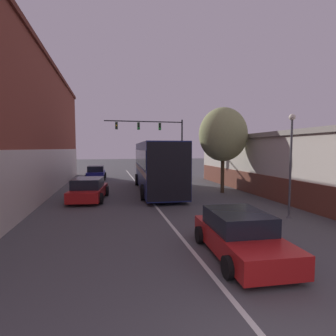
{
  "coord_description": "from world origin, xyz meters",
  "views": [
    {
      "loc": [
        -2.56,
        -2.44,
        3.26
      ],
      "look_at": [
        1.46,
        15.21,
        1.91
      ],
      "focal_mm": 28.0,
      "sensor_mm": 36.0,
      "label": 1
    }
  ],
  "objects_px": {
    "street_lamp": "(291,161)",
    "street_tree_near": "(223,135)",
    "parked_car_left_near": "(89,190)",
    "parked_car_left_mid": "(96,173)",
    "bus": "(157,164)",
    "hatchback_foreground": "(240,235)",
    "traffic_signal_gantry": "(157,134)"
  },
  "relations": [
    {
      "from": "hatchback_foreground",
      "to": "parked_car_left_near",
      "type": "bearing_deg",
      "value": 30.5
    },
    {
      "from": "parked_car_left_mid",
      "to": "street_lamp",
      "type": "distance_m",
      "value": 20.36
    },
    {
      "from": "street_lamp",
      "to": "street_tree_near",
      "type": "xyz_separation_m",
      "value": [
        -0.06,
        7.27,
        1.58
      ]
    },
    {
      "from": "street_lamp",
      "to": "parked_car_left_mid",
      "type": "bearing_deg",
      "value": 118.06
    },
    {
      "from": "bus",
      "to": "hatchback_foreground",
      "type": "relative_size",
      "value": 2.68
    },
    {
      "from": "parked_car_left_mid",
      "to": "street_lamp",
      "type": "xyz_separation_m",
      "value": [
        9.53,
        -17.88,
        2.0
      ]
    },
    {
      "from": "parked_car_left_mid",
      "to": "parked_car_left_near",
      "type": "bearing_deg",
      "value": -178.29
    },
    {
      "from": "parked_car_left_near",
      "to": "hatchback_foreground",
      "type": "bearing_deg",
      "value": -146.05
    },
    {
      "from": "bus",
      "to": "street_lamp",
      "type": "bearing_deg",
      "value": -150.01
    },
    {
      "from": "traffic_signal_gantry",
      "to": "street_tree_near",
      "type": "distance_m",
      "value": 11.85
    },
    {
      "from": "hatchback_foreground",
      "to": "traffic_signal_gantry",
      "type": "bearing_deg",
      "value": -0.68
    },
    {
      "from": "traffic_signal_gantry",
      "to": "street_tree_near",
      "type": "xyz_separation_m",
      "value": [
        2.78,
        -11.5,
        -0.64
      ]
    },
    {
      "from": "street_lamp",
      "to": "traffic_signal_gantry",
      "type": "bearing_deg",
      "value": 98.6
    },
    {
      "from": "street_tree_near",
      "to": "parked_car_left_mid",
      "type": "bearing_deg",
      "value": 131.76
    },
    {
      "from": "parked_car_left_near",
      "to": "parked_car_left_mid",
      "type": "bearing_deg",
      "value": 6.92
    },
    {
      "from": "traffic_signal_gantry",
      "to": "street_tree_near",
      "type": "relative_size",
      "value": 1.42
    },
    {
      "from": "bus",
      "to": "traffic_signal_gantry",
      "type": "distance_m",
      "value": 10.25
    },
    {
      "from": "street_lamp",
      "to": "street_tree_near",
      "type": "distance_m",
      "value": 7.44
    },
    {
      "from": "hatchback_foreground",
      "to": "parked_car_left_near",
      "type": "distance_m",
      "value": 11.2
    },
    {
      "from": "bus",
      "to": "hatchback_foreground",
      "type": "xyz_separation_m",
      "value": [
        0.3,
        -12.49,
        -1.44
      ]
    },
    {
      "from": "hatchback_foreground",
      "to": "traffic_signal_gantry",
      "type": "distance_m",
      "value": 22.63
    },
    {
      "from": "parked_car_left_mid",
      "to": "street_lamp",
      "type": "height_order",
      "value": "street_lamp"
    },
    {
      "from": "street_lamp",
      "to": "street_tree_near",
      "type": "relative_size",
      "value": 0.78
    },
    {
      "from": "parked_car_left_near",
      "to": "street_tree_near",
      "type": "relative_size",
      "value": 0.74
    },
    {
      "from": "bus",
      "to": "street_lamp",
      "type": "xyz_separation_m",
      "value": [
        4.64,
        -9.09,
        0.62
      ]
    },
    {
      "from": "hatchback_foreground",
      "to": "street_tree_near",
      "type": "distance_m",
      "value": 12.07
    },
    {
      "from": "bus",
      "to": "street_tree_near",
      "type": "distance_m",
      "value": 5.4
    },
    {
      "from": "street_lamp",
      "to": "bus",
      "type": "bearing_deg",
      "value": 117.06
    },
    {
      "from": "parked_car_left_near",
      "to": "traffic_signal_gantry",
      "type": "relative_size",
      "value": 0.52
    },
    {
      "from": "parked_car_left_near",
      "to": "parked_car_left_mid",
      "type": "xyz_separation_m",
      "value": [
        -0.05,
        11.33,
        0.01
      ]
    },
    {
      "from": "bus",
      "to": "traffic_signal_gantry",
      "type": "relative_size",
      "value": 1.26
    },
    {
      "from": "parked_car_left_mid",
      "to": "street_tree_near",
      "type": "bearing_deg",
      "value": -136.78
    }
  ]
}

